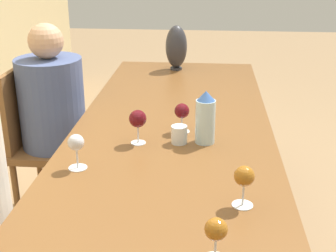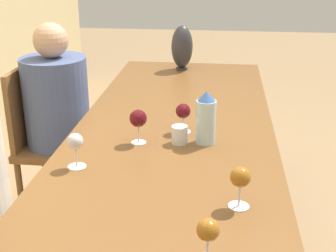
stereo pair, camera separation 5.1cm
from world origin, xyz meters
The scene contains 11 objects.
dining_table centered at (0.00, 0.00, 0.69)m, with size 2.71×0.91×0.76m.
water_bottle centered at (-0.04, -0.15, 0.87)m, with size 0.08×0.08×0.23m.
water_tumbler centered at (-0.06, -0.04, 0.80)m, with size 0.07×0.07×0.08m.
vase centered at (1.16, 0.06, 0.91)m, with size 0.14×0.14×0.29m.
wine_glass_0 centered at (0.07, -0.05, 0.85)m, with size 0.07×0.07×0.13m.
wine_glass_2 centered at (-0.54, -0.28, 0.86)m, with size 0.07×0.07×0.14m.
wine_glass_3 centered at (-0.33, 0.32, 0.86)m, with size 0.07×0.07×0.14m.
wine_glass_4 centered at (-0.07, 0.13, 0.87)m, with size 0.07×0.07×0.15m.
wine_glass_6 centered at (-0.83, -0.19, 0.85)m, with size 0.07×0.07×0.13m.
chair_far centered at (0.55, 0.79, 0.49)m, with size 0.44×0.44×0.90m.
person_far centered at (0.55, 0.70, 0.61)m, with size 0.37×0.37×1.16m.
Camera 2 is at (-1.87, -0.20, 1.56)m, focal length 50.00 mm.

